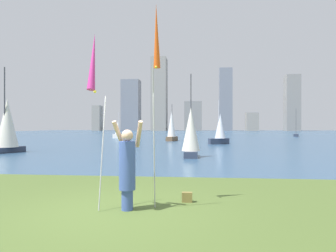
{
  "coord_description": "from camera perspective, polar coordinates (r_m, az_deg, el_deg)",
  "views": [
    {
      "loc": [
        1.79,
        -6.23,
        1.8
      ],
      "look_at": [
        0.2,
        9.88,
        1.8
      ],
      "focal_mm": 32.34,
      "sensor_mm": 36.0,
      "label": 1
    }
  ],
  "objects": [
    {
      "name": "sailboat_3",
      "position": [
        30.42,
        9.76,
        -0.45
      ],
      "size": [
        2.13,
        1.47,
        4.35
      ],
      "color": "#333D51",
      "rests_on": "ground"
    },
    {
      "name": "bag",
      "position": [
        7.35,
        3.62,
        -13.24
      ],
      "size": [
        0.24,
        0.14,
        0.23
      ],
      "color": "olive",
      "rests_on": "ground"
    },
    {
      "name": "skyline_tower_0",
      "position": [
        119.46,
        -13.18,
        1.45
      ],
      "size": [
        3.1,
        4.05,
        9.59
      ],
      "color": "gray",
      "rests_on": "ground"
    },
    {
      "name": "skyline_tower_6",
      "position": [
        118.41,
        22.33,
        4.03
      ],
      "size": [
        4.94,
        4.86,
        20.2
      ],
      "color": "gray",
      "rests_on": "ground"
    },
    {
      "name": "skyline_tower_5",
      "position": [
        115.13,
        15.51,
        0.77
      ],
      "size": [
        4.28,
        4.72,
        6.63
      ],
      "color": "gray",
      "rests_on": "ground"
    },
    {
      "name": "sailboat_2",
      "position": [
        23.11,
        -28.09,
        0.03
      ],
      "size": [
        1.74,
        2.97,
        5.75
      ],
      "color": "#333D51",
      "rests_on": "ground"
    },
    {
      "name": "skyline_tower_3",
      "position": [
        114.31,
        4.75,
        1.87
      ],
      "size": [
        6.51,
        4.15,
        11.0
      ],
      "color": "gray",
      "rests_on": "ground"
    },
    {
      "name": "sailboat_7",
      "position": [
        44.99,
        -9.37,
        -0.91
      ],
      "size": [
        1.83,
        1.42,
        3.82
      ],
      "color": "silver",
      "rests_on": "ground"
    },
    {
      "name": "person",
      "position": [
        6.59,
        -7.68,
        -7.46
      ],
      "size": [
        0.7,
        0.52,
        1.92
      ],
      "rotation": [
        0.0,
        0.0,
        -0.25
      ],
      "color": "#3F59A5",
      "rests_on": "ground"
    },
    {
      "name": "skyline_tower_1",
      "position": [
        118.3,
        -6.98,
        3.87
      ],
      "size": [
        6.84,
        6.0,
        19.53
      ],
      "color": "gray",
      "rests_on": "ground"
    },
    {
      "name": "ground",
      "position": [
        57.24,
        3.83,
        -1.85
      ],
      "size": [
        120.0,
        138.0,
        0.12
      ],
      "color": "#475B28"
    },
    {
      "name": "skyline_tower_4",
      "position": [
        115.88,
        10.82,
        4.94
      ],
      "size": [
        4.78,
        3.12,
        23.49
      ],
      "color": "gray",
      "rests_on": "ground"
    },
    {
      "name": "kite_flag_left",
      "position": [
        6.32,
        -13.89,
        10.98
      ],
      "size": [
        0.16,
        1.03,
        3.67
      ],
      "color": "#B2B2B7",
      "rests_on": "ground"
    },
    {
      "name": "skyline_tower_2",
      "position": [
        113.83,
        -1.65,
        5.95
      ],
      "size": [
        5.58,
        7.03,
        27.15
      ],
      "color": "gray",
      "rests_on": "ground"
    },
    {
      "name": "sailboat_1",
      "position": [
        36.28,
        0.68,
        -0.24
      ],
      "size": [
        1.33,
        2.14,
        4.41
      ],
      "color": "brown",
      "rests_on": "ground"
    },
    {
      "name": "sailboat_5",
      "position": [
        17.47,
        4.33,
        -1.41
      ],
      "size": [
        1.05,
        2.1,
        4.82
      ],
      "color": "#333D51",
      "rests_on": "ground"
    },
    {
      "name": "sailboat_0",
      "position": [
        54.68,
        22.98,
        -1.55
      ],
      "size": [
        0.95,
        2.24,
        4.71
      ],
      "color": "#333D51",
      "rests_on": "ground"
    },
    {
      "name": "kite_flag_right",
      "position": [
        7.15,
        -2.19,
        15.74
      ],
      "size": [
        0.16,
        0.77,
        4.56
      ],
      "color": "#B2B2B7",
      "rests_on": "ground"
    }
  ]
}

